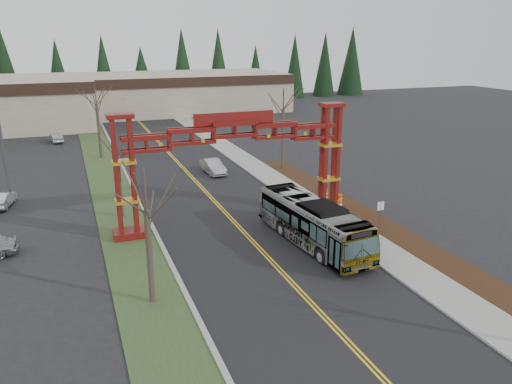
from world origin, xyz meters
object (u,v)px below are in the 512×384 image
barrel_south (339,206)px  barrel_north (324,195)px  gateway_arch (235,148)px  bare_tree_median_near (146,211)px  parked_car_far_a (56,138)px  parked_car_near_b (2,199)px  bare_tree_median_far (96,105)px  light_pole_near (1,136)px  bare_tree_right_far (283,109)px  silver_sedan (213,166)px  transit_bus (312,223)px  barrel_mid (339,200)px  retail_building_east (182,92)px  bare_tree_median_mid (118,159)px  street_sign (380,210)px

barrel_south → barrel_north: (0.24, 2.95, 0.02)m
barrel_north → gateway_arch: bearing=-164.3°
gateway_arch → bare_tree_median_near: 12.59m
parked_car_far_a → parked_car_near_b: bearing=71.6°
bare_tree_median_far → light_pole_near: bearing=-122.2°
bare_tree_right_far → silver_sedan: bearing=172.7°
bare_tree_right_far → bare_tree_median_near: bearing=-127.4°
bare_tree_median_far → barrel_south: 31.83m
silver_sedan → light_pole_near: 19.94m
transit_bus → barrel_mid: (5.87, 6.50, -1.07)m
bare_tree_median_near → bare_tree_median_far: 35.72m
gateway_arch → parked_car_near_b: (-17.16, 10.84, -5.36)m
parked_car_near_b → gateway_arch: bearing=158.3°
barrel_mid → barrel_north: barrel_north is taller
retail_building_east → bare_tree_median_far: 40.30m
silver_sedan → light_pole_near: size_ratio=0.45×
gateway_arch → parked_car_far_a: (-12.99, 37.80, -5.35)m
parked_car_far_a → barrel_south: (21.79, -38.21, -0.11)m
transit_bus → bare_tree_median_mid: bare_tree_median_mid is taller
transit_bus → parked_car_far_a: size_ratio=2.95×
retail_building_east → light_pole_near: size_ratio=3.81×
bare_tree_median_mid → parked_car_far_a: bearing=98.5°
bare_tree_median_mid → barrel_south: bearing=-16.5°
bare_tree_median_near → bare_tree_median_mid: size_ratio=1.11×
street_sign → light_pole_near: bearing=145.9°
gateway_arch → bare_tree_right_far: bearing=54.1°
parked_car_near_b → bare_tree_median_far: bearing=-110.5°
bare_tree_median_far → barrel_south: (16.80, -26.42, -5.78)m
gateway_arch → street_sign: gateway_arch is taller
gateway_arch → parked_car_near_b: size_ratio=4.79×
parked_car_near_b → bare_tree_median_mid: 11.84m
parked_car_near_b → parked_car_far_a: size_ratio=0.99×
parked_car_near_b → transit_bus: bearing=152.3°
light_pole_near → barrel_north: bearing=-20.7°
transit_bus → bare_tree_median_mid: (-11.71, 10.18, 3.19)m
transit_bus → parked_car_near_b: size_ratio=2.97×
street_sign → barrel_north: size_ratio=2.20×
transit_bus → bare_tree_median_near: 12.94m
gateway_arch → silver_sedan: gateway_arch is taller
light_pole_near → bare_tree_median_mid: bearing=-41.5°
transit_bus → barrel_south: 7.36m
silver_sedan → parked_car_near_b: size_ratio=1.19×
retail_building_east → bare_tree_median_mid: retail_building_east is taller
bare_tree_median_far → barrel_mid: bearing=-55.0°
bare_tree_right_far → barrel_south: (-1.20, -14.24, -5.95)m
transit_bus → silver_sedan: bearing=88.3°
gateway_arch → bare_tree_median_far: 27.21m
barrel_south → gateway_arch: bearing=177.3°
barrel_north → retail_building_east: bearing=89.1°
bare_tree_median_near → parked_car_near_b: bearing=114.0°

